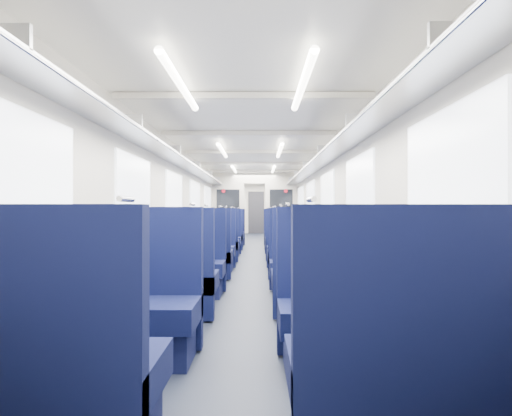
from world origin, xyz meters
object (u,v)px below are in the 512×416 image
object	(u,v)px
seat_0	(35,384)
seat_6	(185,267)
seat_2	(130,310)
seat_14	(219,241)
seat_8	(199,257)
seat_13	(290,244)
seat_5	(322,282)
seat_7	(309,266)
seat_10	(207,250)
seat_11	(295,250)
seat_19	(281,235)
seat_1	(407,379)
seat_9	(300,257)
seat_12	(214,245)
seat_16	(224,237)
seat_4	(165,283)
seat_3	(350,314)
seat_17	(283,237)
bulkhead	(255,207)
seat_15	(286,241)
end_door	(256,212)
seat_18	(227,234)

from	to	relation	value
seat_0	seat_6	xyz separation A→B (m)	(0.00, 3.53, 0.00)
seat_2	seat_14	bearing A→B (deg)	90.00
seat_8	seat_13	xyz separation A→B (m)	(1.66, 2.27, 0.00)
seat_5	seat_13	size ratio (longest dim) A/B	1.00
seat_7	seat_10	distance (m)	2.68
seat_11	seat_14	bearing A→B (deg)	125.47
seat_6	seat_8	xyz separation A→B (m)	(0.00, 1.22, 0.00)
seat_11	seat_19	size ratio (longest dim) A/B	1.00
seat_1	seat_9	size ratio (longest dim) A/B	1.00
seat_7	seat_12	world-z (taller)	same
seat_13	seat_16	xyz separation A→B (m)	(-1.66, 2.27, 0.00)
seat_4	seat_11	bearing A→B (deg)	63.51
seat_0	seat_2	xyz separation A→B (m)	(0.00, 1.29, 0.00)
seat_3	seat_17	bearing A→B (deg)	90.00
seat_6	seat_17	size ratio (longest dim) A/B	1.00
seat_8	seat_17	xyz separation A→B (m)	(1.66, 4.60, 0.00)
seat_6	seat_10	xyz separation A→B (m)	(0.00, 2.21, 0.00)
seat_9	seat_19	distance (m)	5.73
seat_4	seat_7	world-z (taller)	same
seat_4	seat_5	bearing A→B (deg)	2.56
seat_1	seat_14	xyz separation A→B (m)	(-1.66, 8.01, 0.00)
seat_10	seat_9	bearing A→B (deg)	-30.92
bulkhead	seat_12	size ratio (longest dim) A/B	2.35
seat_7	seat_17	bearing A→B (deg)	90.00
seat_8	seat_15	xyz separation A→B (m)	(1.66, 3.36, 0.00)
seat_14	seat_19	size ratio (longest dim) A/B	1.00
seat_7	end_door	bearing A→B (deg)	93.48
seat_2	seat_17	bearing A→B (deg)	78.38
seat_8	seat_16	bearing A→B (deg)	90.00
end_door	seat_15	xyz separation A→B (m)	(0.83, -9.17, -0.63)
end_door	seat_11	bearing A→B (deg)	-85.89
bulkhead	seat_0	distance (m)	11.44
seat_8	seat_11	world-z (taller)	same
seat_17	seat_18	xyz separation A→B (m)	(-1.66, 1.18, 0.00)
seat_8	seat_10	xyz separation A→B (m)	(0.00, 0.99, 0.00)
seat_16	seat_11	bearing A→B (deg)	-64.98
seat_10	seat_12	distance (m)	1.13
seat_8	seat_9	world-z (taller)	same
seat_9	seat_18	world-z (taller)	same
seat_1	seat_9	world-z (taller)	same
seat_10	seat_15	distance (m)	2.90
seat_5	seat_18	bearing A→B (deg)	101.64
bulkhead	seat_3	world-z (taller)	bulkhead
seat_16	seat_3	bearing A→B (deg)	-78.42
seat_1	seat_14	size ratio (longest dim) A/B	1.00
bulkhead	seat_14	distance (m)	3.52
seat_10	seat_13	world-z (taller)	same
end_door	seat_4	distance (m)	14.91
seat_6	seat_15	world-z (taller)	same
seat_5	seat_17	size ratio (longest dim) A/B	1.00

